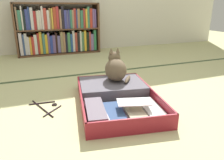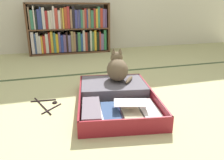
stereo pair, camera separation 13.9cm
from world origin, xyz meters
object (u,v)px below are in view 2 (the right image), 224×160
object	(u,v)px
bookshelf	(69,30)
black_cat	(117,69)
open_suitcase	(114,96)
clothes_hanger	(47,105)

from	to	relation	value
bookshelf	black_cat	world-z (taller)	bookshelf
open_suitcase	bookshelf	bearing A→B (deg)	93.36
black_cat	clothes_hanger	xyz separation A→B (m)	(-0.62, -0.12, -0.21)
bookshelf	clothes_hanger	xyz separation A→B (m)	(-0.41, -2.02, -0.37)
open_suitcase	black_cat	distance (m)	0.27
bookshelf	open_suitcase	size ratio (longest dim) A/B	1.34
open_suitcase	clothes_hanger	bearing A→B (deg)	171.95
clothes_hanger	open_suitcase	bearing A→B (deg)	-8.05
bookshelf	black_cat	bearing A→B (deg)	-83.65
bookshelf	open_suitcase	world-z (taller)	bookshelf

